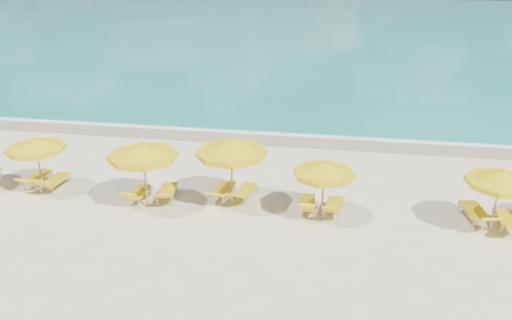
# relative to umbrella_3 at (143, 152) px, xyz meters

# --- Properties ---
(ground_plane) EXTENTS (120.00, 120.00, 0.00)m
(ground_plane) POSITION_rel_umbrella_3_xyz_m (3.59, 0.52, -2.08)
(ground_plane) COLOR beige
(ocean) EXTENTS (120.00, 80.00, 0.30)m
(ocean) POSITION_rel_umbrella_3_xyz_m (3.59, 48.52, -2.08)
(ocean) COLOR #167C6B
(ocean) RESTS_ON ground
(wet_sand_band) EXTENTS (120.00, 2.60, 0.01)m
(wet_sand_band) POSITION_rel_umbrella_3_xyz_m (3.59, 7.92, -2.08)
(wet_sand_band) COLOR tan
(wet_sand_band) RESTS_ON ground
(foam_line) EXTENTS (120.00, 1.20, 0.03)m
(foam_line) POSITION_rel_umbrella_3_xyz_m (3.59, 8.72, -2.08)
(foam_line) COLOR white
(foam_line) RESTS_ON ground
(whitecap_near) EXTENTS (14.00, 0.36, 0.05)m
(whitecap_near) POSITION_rel_umbrella_3_xyz_m (-2.41, 17.52, -2.08)
(whitecap_near) COLOR white
(whitecap_near) RESTS_ON ground
(whitecap_far) EXTENTS (18.00, 0.30, 0.05)m
(whitecap_far) POSITION_rel_umbrella_3_xyz_m (11.59, 24.52, -2.08)
(whitecap_far) COLOR white
(whitecap_far) RESTS_ON ground
(umbrella_2) EXTENTS (2.45, 2.45, 2.17)m
(umbrella_2) POSITION_rel_umbrella_3_xyz_m (-4.38, 0.55, -0.24)
(umbrella_2) COLOR tan
(umbrella_2) RESTS_ON ground
(umbrella_3) EXTENTS (3.17, 3.17, 2.45)m
(umbrella_3) POSITION_rel_umbrella_3_xyz_m (0.00, 0.00, 0.00)
(umbrella_3) COLOR tan
(umbrella_3) RESTS_ON ground
(umbrella_4) EXTENTS (3.02, 3.02, 2.52)m
(umbrella_4) POSITION_rel_umbrella_3_xyz_m (2.96, 0.64, 0.07)
(umbrella_4) COLOR tan
(umbrella_4) RESTS_ON ground
(umbrella_5) EXTENTS (2.28, 2.28, 2.09)m
(umbrella_5) POSITION_rel_umbrella_3_xyz_m (6.17, 0.18, -0.30)
(umbrella_5) COLOR tan
(umbrella_5) RESTS_ON ground
(umbrella_6) EXTENTS (2.62, 2.62, 2.17)m
(umbrella_6) POSITION_rel_umbrella_3_xyz_m (11.66, 0.24, -0.23)
(umbrella_6) COLOR tan
(umbrella_6) RESTS_ON ground
(lounger_2_left) EXTENTS (0.60, 1.69, 0.73)m
(lounger_2_left) POSITION_rel_umbrella_3_xyz_m (-4.85, 0.93, -1.88)
(lounger_2_left) COLOR #A5A8AD
(lounger_2_left) RESTS_ON ground
(lounger_2_right) EXTENTS (0.72, 1.70, 0.82)m
(lounger_2_right) POSITION_rel_umbrella_3_xyz_m (-4.00, 0.77, -1.87)
(lounger_2_right) COLOR #A5A8AD
(lounger_2_right) RESTS_ON ground
(lounger_3_left) EXTENTS (0.55, 1.55, 0.77)m
(lounger_3_left) POSITION_rel_umbrella_3_xyz_m (-0.47, 0.32, -1.89)
(lounger_3_left) COLOR #A5A8AD
(lounger_3_left) RESTS_ON ground
(lounger_3_right) EXTENTS (0.81, 1.77, 0.75)m
(lounger_3_right) POSITION_rel_umbrella_3_xyz_m (0.54, 0.59, -1.87)
(lounger_3_right) COLOR #A5A8AD
(lounger_3_right) RESTS_ON ground
(lounger_4_left) EXTENTS (0.78, 1.81, 0.72)m
(lounger_4_left) POSITION_rel_umbrella_3_xyz_m (2.51, 1.04, -1.87)
(lounger_4_left) COLOR #A5A8AD
(lounger_4_left) RESTS_ON ground
(lounger_4_right) EXTENTS (0.90, 1.81, 0.70)m
(lounger_4_right) POSITION_rel_umbrella_3_xyz_m (3.33, 1.07, -1.88)
(lounger_4_right) COLOR #A5A8AD
(lounger_4_right) RESTS_ON ground
(lounger_5_left) EXTENTS (0.66, 1.69, 0.83)m
(lounger_5_left) POSITION_rel_umbrella_3_xyz_m (5.65, 0.45, -1.87)
(lounger_5_left) COLOR #A5A8AD
(lounger_5_left) RESTS_ON ground
(lounger_5_right) EXTENTS (0.72, 1.64, 0.75)m
(lounger_5_right) POSITION_rel_umbrella_3_xyz_m (6.56, 0.50, -1.88)
(lounger_5_right) COLOR #A5A8AD
(lounger_5_right) RESTS_ON ground
(lounger_6_left) EXTENTS (0.93, 1.99, 0.80)m
(lounger_6_left) POSITION_rel_umbrella_3_xyz_m (11.25, 0.69, -1.85)
(lounger_6_left) COLOR #A5A8AD
(lounger_6_left) RESTS_ON ground
(lounger_6_right) EXTENTS (0.66, 1.71, 0.67)m
(lounger_6_right) POSITION_rel_umbrella_3_xyz_m (12.18, 0.44, -1.88)
(lounger_6_right) COLOR #A5A8AD
(lounger_6_right) RESTS_ON ground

